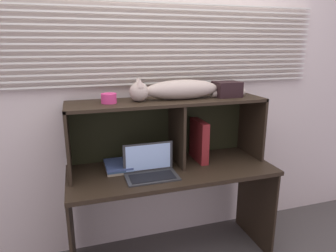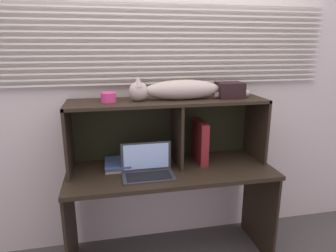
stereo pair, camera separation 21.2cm
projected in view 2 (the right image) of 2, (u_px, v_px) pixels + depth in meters
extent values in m
cube|color=beige|center=(162.00, 94.00, 2.38)|extent=(4.40, 0.04, 2.50)
cube|color=silver|center=(163.00, 83.00, 2.31)|extent=(2.63, 0.02, 0.01)
cube|color=silver|center=(163.00, 77.00, 2.30)|extent=(2.63, 0.02, 0.01)
cube|color=silver|center=(163.00, 72.00, 2.29)|extent=(2.63, 0.02, 0.01)
cube|color=silver|center=(163.00, 67.00, 2.28)|extent=(2.63, 0.02, 0.01)
cube|color=silver|center=(163.00, 61.00, 2.26)|extent=(2.63, 0.02, 0.01)
cube|color=silver|center=(163.00, 55.00, 2.25)|extent=(2.63, 0.02, 0.01)
cube|color=silver|center=(163.00, 50.00, 2.24)|extent=(2.63, 0.02, 0.01)
cube|color=silver|center=(163.00, 44.00, 2.23)|extent=(2.63, 0.02, 0.01)
cube|color=silver|center=(163.00, 38.00, 2.22)|extent=(2.63, 0.02, 0.01)
cube|color=silver|center=(163.00, 33.00, 2.21)|extent=(2.63, 0.02, 0.01)
cube|color=silver|center=(163.00, 27.00, 2.20)|extent=(2.63, 0.02, 0.01)
cube|color=silver|center=(163.00, 21.00, 2.19)|extent=(2.63, 0.02, 0.01)
cube|color=silver|center=(163.00, 15.00, 2.18)|extent=(2.63, 0.02, 0.01)
cube|color=silver|center=(163.00, 9.00, 2.17)|extent=(2.63, 0.02, 0.01)
cube|color=silver|center=(163.00, 3.00, 2.16)|extent=(2.63, 0.02, 0.01)
cube|color=black|center=(171.00, 170.00, 2.19)|extent=(1.49, 0.60, 0.03)
cube|color=black|center=(71.00, 227.00, 2.15)|extent=(0.02, 0.54, 0.72)
cube|color=black|center=(259.00, 206.00, 2.44)|extent=(0.02, 0.54, 0.72)
cube|color=black|center=(168.00, 101.00, 2.16)|extent=(1.43, 0.37, 0.02)
cube|color=black|center=(68.00, 138.00, 2.08)|extent=(0.02, 0.37, 0.49)
cube|color=black|center=(256.00, 127.00, 2.36)|extent=(0.02, 0.37, 0.49)
cube|color=black|center=(177.00, 133.00, 2.24)|extent=(0.02, 0.36, 0.47)
cube|color=black|center=(163.00, 126.00, 2.39)|extent=(1.43, 0.01, 0.49)
ellipsoid|color=#BAA694|center=(183.00, 90.00, 2.16)|extent=(0.56, 0.16, 0.14)
sphere|color=#BAA694|center=(139.00, 91.00, 2.10)|extent=(0.14, 0.14, 0.14)
cone|color=#BEA594|center=(139.00, 82.00, 2.05)|extent=(0.06, 0.06, 0.06)
cone|color=#BBAA95|center=(138.00, 81.00, 2.11)|extent=(0.06, 0.06, 0.06)
cylinder|color=#BAA694|center=(231.00, 94.00, 2.24)|extent=(0.27, 0.06, 0.06)
cube|color=#313131|center=(148.00, 176.00, 2.05)|extent=(0.35, 0.21, 0.01)
cube|color=#313131|center=(146.00, 156.00, 2.11)|extent=(0.35, 0.01, 0.21)
cube|color=#ADD1F9|center=(146.00, 156.00, 2.11)|extent=(0.32, 0.00, 0.18)
cube|color=black|center=(149.00, 176.00, 2.04)|extent=(0.30, 0.14, 0.00)
cube|color=maroon|center=(200.00, 141.00, 2.29)|extent=(0.06, 0.25, 0.32)
cube|color=gray|center=(118.00, 166.00, 2.21)|extent=(0.18, 0.24, 0.02)
cube|color=#325170|center=(118.00, 164.00, 2.21)|extent=(0.18, 0.24, 0.01)
cube|color=#3D4F7E|center=(117.00, 162.00, 2.20)|extent=(0.18, 0.24, 0.01)
cylinder|color=#D73775|center=(108.00, 97.00, 2.07)|extent=(0.10, 0.10, 0.07)
cube|color=black|center=(230.00, 90.00, 2.23)|extent=(0.19, 0.16, 0.11)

